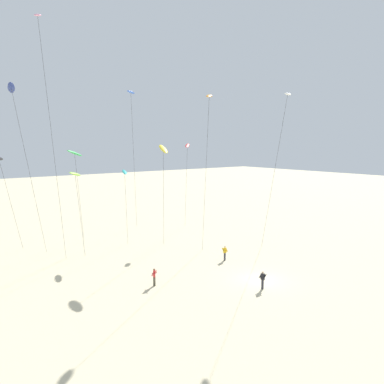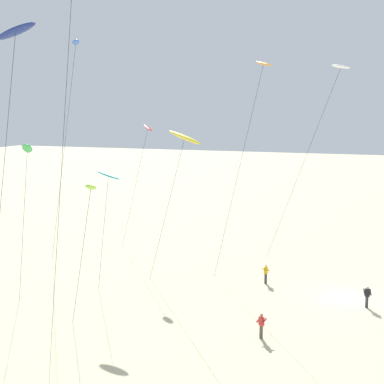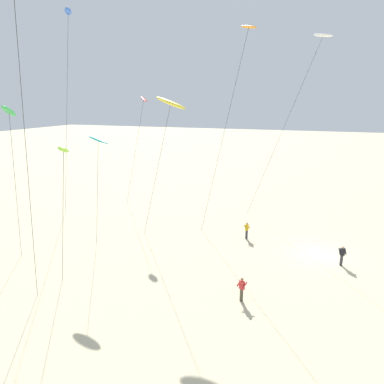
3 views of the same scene
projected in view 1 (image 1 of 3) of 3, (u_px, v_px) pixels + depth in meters
ground_plane at (260, 280)px, 34.37m from camera, size 260.00×260.00×0.00m
kite_white at (287, 99)px, 36.23m from camera, size 4.79×7.33×18.41m
kite_yellow at (163, 149)px, 40.50m from camera, size 3.51×5.74×13.19m
kite_navy at (12, 90)px, 33.72m from camera, size 4.62×7.89×18.79m
kite_blue at (131, 96)px, 48.17m from camera, size 4.55×6.54×20.21m
kite_teal at (125, 173)px, 43.76m from camera, size 1.86×3.06×10.01m
kite_lime at (75, 175)px, 37.54m from camera, size 2.74×3.71×10.34m
kite_green at (75, 154)px, 43.32m from camera, size 3.15×3.99×12.57m
kite_pink at (38, 22)px, 32.35m from camera, size 3.52×6.08×25.09m
kite_red at (187, 147)px, 50.80m from camera, size 3.58×5.21×13.29m
kite_orange at (209, 100)px, 36.84m from camera, size 3.78×5.40×18.33m
kite_flyer_nearest at (263, 279)px, 32.12m from camera, size 0.59×0.61×1.67m
kite_flyer_middle at (154, 277)px, 32.84m from camera, size 0.71×0.72×1.67m
kite_flyer_furthest at (225, 253)px, 40.13m from camera, size 0.66×0.64×1.67m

